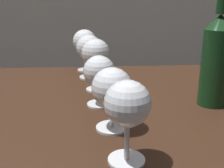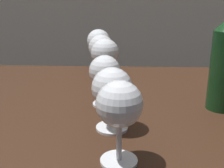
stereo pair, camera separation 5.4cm
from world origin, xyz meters
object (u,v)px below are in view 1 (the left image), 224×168
at_px(wine_glass_rose, 89,49).
at_px(wine_glass_pinot, 85,42).
at_px(wine_bottle, 216,58).
at_px(wine_glass_empty, 112,90).
at_px(wine_glass_cabernet, 96,54).
at_px(wine_glass_white, 127,105).
at_px(wine_glass_amber, 99,72).

bearing_deg(wine_glass_rose, wine_glass_pinot, 99.89).
xyz_separation_m(wine_glass_pinot, wine_bottle, (0.33, -0.35, 0.01)).
relative_size(wine_glass_empty, wine_glass_cabernet, 0.87).
bearing_deg(wine_glass_white, wine_glass_cabernet, 97.10).
xyz_separation_m(wine_glass_white, wine_bottle, (0.24, 0.24, 0.02)).
distance_m(wine_glass_amber, wine_glass_pinot, 0.34).
bearing_deg(wine_glass_amber, wine_glass_rose, 96.40).
distance_m(wine_glass_amber, wine_bottle, 0.28).
xyz_separation_m(wine_glass_empty, wine_glass_pinot, (-0.07, 0.47, 0.02)).
distance_m(wine_glass_empty, wine_glass_amber, 0.13).
bearing_deg(wine_glass_cabernet, wine_glass_empty, -83.17).
distance_m(wine_glass_white, wine_glass_empty, 0.12).
distance_m(wine_glass_white, wine_bottle, 0.34).
bearing_deg(wine_glass_cabernet, wine_bottle, -23.99).
height_order(wine_glass_empty, wine_glass_cabernet, wine_glass_cabernet).
relative_size(wine_glass_amber, wine_glass_rose, 0.88).
bearing_deg(wine_glass_cabernet, wine_glass_white, -82.90).
height_order(wine_glass_empty, wine_bottle, wine_bottle).
bearing_deg(wine_glass_cabernet, wine_glass_rose, 99.09).
height_order(wine_glass_white, wine_glass_cabernet, wine_glass_cabernet).
distance_m(wine_glass_white, wine_glass_amber, 0.26).
bearing_deg(wine_glass_amber, wine_glass_pinot, 97.37).
xyz_separation_m(wine_glass_amber, wine_glass_pinot, (-0.04, 0.34, 0.02)).
distance_m(wine_glass_white, wine_glass_cabernet, 0.37).
bearing_deg(wine_glass_rose, wine_bottle, -39.89).
relative_size(wine_glass_amber, wine_glass_pinot, 0.84).
height_order(wine_glass_empty, wine_glass_amber, wine_glass_empty).
bearing_deg(wine_glass_rose, wine_glass_amber, -83.60).
height_order(wine_glass_rose, wine_bottle, wine_bottle).
bearing_deg(wine_bottle, wine_glass_pinot, 132.74).
distance_m(wine_glass_rose, wine_bottle, 0.40).
bearing_deg(wine_glass_amber, wine_bottle, -2.44).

